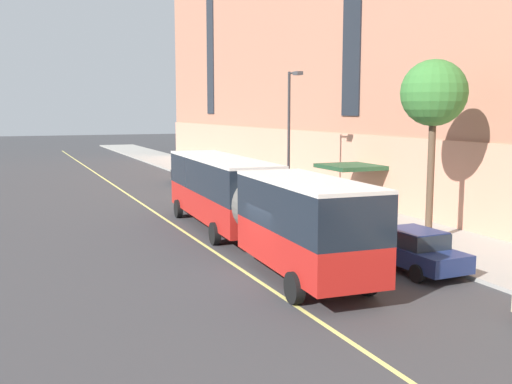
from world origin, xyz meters
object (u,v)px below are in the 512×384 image
parked_car_black_0 (298,212)px  parked_car_silver_6 (247,194)px  parked_car_black_1 (189,174)px  street_tree_mid_block (434,95)px  city_bus (247,199)px  parked_car_navy_4 (411,249)px  street_lamp (290,127)px

parked_car_black_0 → parked_car_silver_6: size_ratio=0.93×
parked_car_black_1 → street_tree_mid_block: size_ratio=0.59×
parked_car_black_0 → parked_car_silver_6: 7.25m
city_bus → parked_car_navy_4: (4.07, -6.11, -1.30)m
parked_car_black_0 → street_tree_mid_block: bearing=-55.7°
parked_car_black_1 → parked_car_silver_6: 12.46m
street_tree_mid_block → parked_car_navy_4: bearing=-136.1°
parked_car_navy_4 → street_tree_mid_block: street_tree_mid_block is taller
parked_car_black_1 → parked_car_navy_4: size_ratio=0.98×
parked_car_black_1 → city_bus: bearing=-100.2°
parked_car_black_0 → parked_car_black_1: bearing=89.6°
city_bus → parked_car_black_0: city_bus is taller
street_tree_mid_block → street_lamp: size_ratio=1.00×
city_bus → parked_car_navy_4: 7.45m
city_bus → street_lamp: (5.77, 7.53, 2.84)m
parked_car_black_0 → street_tree_mid_block: size_ratio=0.55×
city_bus → parked_car_black_1: city_bus is taller
parked_car_navy_4 → parked_car_black_1: bearing=90.1°
street_lamp → parked_car_black_0: bearing=-111.7°
street_lamp → parked_car_black_1: bearing=96.7°
parked_car_black_1 → street_tree_mid_block: street_tree_mid_block is taller
parked_car_black_1 → parked_car_silver_6: bearing=-89.9°
parked_car_silver_6 → street_tree_mid_block: 14.39m
parked_car_black_1 → parked_car_navy_4: bearing=-89.9°
city_bus → parked_car_silver_6: city_bus is taller
city_bus → parked_car_black_0: (3.87, 2.73, -1.30)m
parked_car_black_1 → street_tree_mid_block: (3.57, -25.16, 5.75)m
city_bus → parked_car_navy_4: city_bus is taller
parked_car_navy_4 → street_tree_mid_block: 7.54m
city_bus → parked_car_silver_6: (4.04, 9.98, -1.30)m
parked_car_black_1 → street_tree_mid_block: 26.06m
parked_car_black_0 → parked_car_black_1: same height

